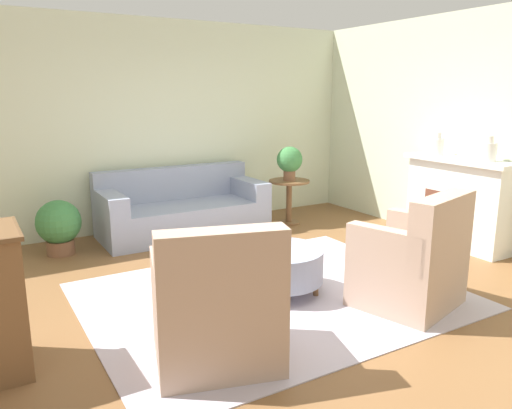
# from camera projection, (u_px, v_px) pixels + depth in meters

# --- Properties ---
(ground_plane) EXTENTS (16.00, 16.00, 0.00)m
(ground_plane) POSITION_uv_depth(u_px,v_px,m) (272.00, 297.00, 4.61)
(ground_plane) COLOR brown
(wall_back) EXTENTS (9.82, 0.12, 2.80)m
(wall_back) POSITION_uv_depth(u_px,v_px,m) (157.00, 126.00, 6.80)
(wall_back) COLOR beige
(wall_back) RESTS_ON ground_plane
(wall_right) EXTENTS (0.12, 9.94, 2.80)m
(wall_right) POSITION_uv_depth(u_px,v_px,m) (493.00, 131.00, 5.80)
(wall_right) COLOR beige
(wall_right) RESTS_ON ground_plane
(rug) EXTENTS (3.30, 2.59, 0.01)m
(rug) POSITION_uv_depth(u_px,v_px,m) (272.00, 296.00, 4.61)
(rug) COLOR #BCB2C1
(rug) RESTS_ON ground_plane
(couch) EXTENTS (2.16, 0.94, 0.86)m
(couch) POSITION_uv_depth(u_px,v_px,m) (182.00, 211.00, 6.62)
(couch) COLOR #8E99B2
(couch) RESTS_ON ground_plane
(armchair_left) EXTENTS (1.01, 0.96, 1.02)m
(armchair_left) POSITION_uv_depth(u_px,v_px,m) (217.00, 311.00, 3.39)
(armchair_left) COLOR tan
(armchair_left) RESTS_ON rug
(armchair_right) EXTENTS (1.01, 0.96, 1.02)m
(armchair_right) POSITION_uv_depth(u_px,v_px,m) (414.00, 264.00, 4.33)
(armchair_right) COLOR tan
(armchair_right) RESTS_ON rug
(ottoman_table) EXTENTS (0.82, 0.82, 0.42)m
(ottoman_table) POSITION_uv_depth(u_px,v_px,m) (279.00, 265.00, 4.65)
(ottoman_table) COLOR #8E99B2
(ottoman_table) RESTS_ON rug
(side_table) EXTENTS (0.58, 0.58, 0.63)m
(side_table) POSITION_uv_depth(u_px,v_px,m) (289.00, 194.00, 7.09)
(side_table) COLOR brown
(side_table) RESTS_ON ground_plane
(fireplace) EXTENTS (0.44, 1.39, 1.08)m
(fireplace) POSITION_uv_depth(u_px,v_px,m) (458.00, 200.00, 6.03)
(fireplace) COLOR white
(fireplace) RESTS_ON ground_plane
(vase_mantel_near) EXTENTS (0.15, 0.15, 0.28)m
(vase_mantel_near) POSITION_uv_depth(u_px,v_px,m) (438.00, 146.00, 6.19)
(vase_mantel_near) COLOR silver
(vase_mantel_near) RESTS_ON fireplace
(vase_mantel_far) EXTENTS (0.17, 0.17, 0.29)m
(vase_mantel_far) POSITION_uv_depth(u_px,v_px,m) (489.00, 151.00, 5.59)
(vase_mantel_far) COLOR silver
(vase_mantel_far) RESTS_ON fireplace
(potted_plant_on_side_table) EXTENTS (0.36, 0.36, 0.48)m
(potted_plant_on_side_table) POSITION_uv_depth(u_px,v_px,m) (290.00, 161.00, 6.98)
(potted_plant_on_side_table) COLOR brown
(potted_plant_on_side_table) RESTS_ON side_table
(potted_plant_floor) EXTENTS (0.51, 0.51, 0.64)m
(potted_plant_floor) POSITION_uv_depth(u_px,v_px,m) (59.00, 225.00, 5.75)
(potted_plant_floor) COLOR brown
(potted_plant_floor) RESTS_ON ground_plane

